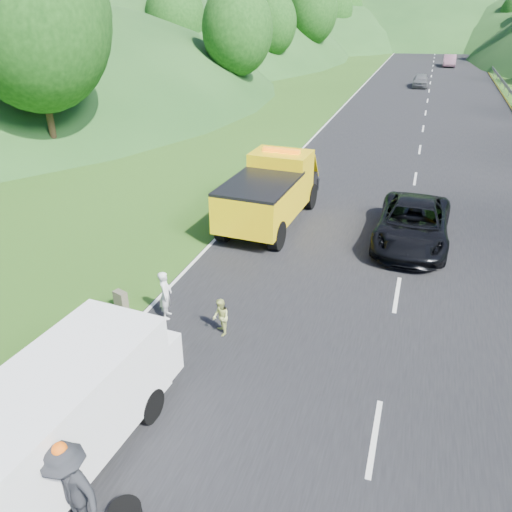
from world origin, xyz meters
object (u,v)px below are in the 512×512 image
(tow_truck, at_px, (271,191))
(child, at_px, (221,334))
(suitcase, at_px, (121,301))
(passing_suv, at_px, (410,243))
(white_van, at_px, (59,414))
(woman, at_px, (168,317))

(tow_truck, xyz_separation_m, child, (1.00, -7.86, -1.36))
(suitcase, height_order, passing_suv, passing_suv)
(tow_truck, distance_m, passing_suv, 5.74)
(white_van, bearing_deg, woman, 99.31)
(tow_truck, bearing_deg, suitcase, -103.24)
(child, bearing_deg, woman, -136.10)
(child, bearing_deg, passing_suv, 111.98)
(child, xyz_separation_m, suitcase, (-3.20, 0.15, 0.32))
(white_van, relative_size, suitcase, 9.72)
(white_van, xyz_separation_m, child, (1.26, 4.88, -1.24))
(suitcase, bearing_deg, passing_suv, 43.91)
(child, xyz_separation_m, passing_suv, (4.57, 7.63, 0.00))
(tow_truck, xyz_separation_m, white_van, (-0.25, -12.75, -0.12))
(woman, relative_size, suitcase, 2.25)
(tow_truck, height_order, woman, tow_truck)
(woman, bearing_deg, tow_truck, -24.77)
(woman, xyz_separation_m, suitcase, (-1.42, -0.13, 0.32))
(white_van, relative_size, child, 5.89)
(woman, distance_m, suitcase, 1.46)
(tow_truck, relative_size, passing_suv, 1.18)
(passing_suv, bearing_deg, tow_truck, 178.84)
(white_van, height_order, child, white_van)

